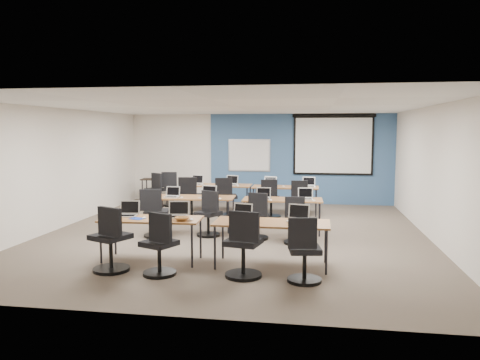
% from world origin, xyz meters
% --- Properties ---
extents(floor, '(8.00, 9.00, 0.02)m').
position_xyz_m(floor, '(0.00, 0.00, 0.00)').
color(floor, '#6B6354').
rests_on(floor, ground).
extents(ceiling, '(8.00, 9.00, 0.02)m').
position_xyz_m(ceiling, '(0.00, 0.00, 2.70)').
color(ceiling, white).
rests_on(ceiling, ground).
extents(wall_back, '(8.00, 0.04, 2.70)m').
position_xyz_m(wall_back, '(0.00, 4.50, 1.35)').
color(wall_back, beige).
rests_on(wall_back, ground).
extents(wall_front, '(8.00, 0.04, 2.70)m').
position_xyz_m(wall_front, '(0.00, -4.50, 1.35)').
color(wall_front, beige).
rests_on(wall_front, ground).
extents(wall_left, '(0.04, 9.00, 2.70)m').
position_xyz_m(wall_left, '(-4.00, 0.00, 1.35)').
color(wall_left, beige).
rests_on(wall_left, ground).
extents(wall_right, '(0.04, 9.00, 2.70)m').
position_xyz_m(wall_right, '(4.00, 0.00, 1.35)').
color(wall_right, beige).
rests_on(wall_right, ground).
extents(blue_accent_panel, '(5.50, 0.04, 2.70)m').
position_xyz_m(blue_accent_panel, '(1.25, 4.47, 1.35)').
color(blue_accent_panel, '#3D5977').
rests_on(blue_accent_panel, wall_back).
extents(whiteboard, '(1.28, 0.03, 0.98)m').
position_xyz_m(whiteboard, '(-0.30, 4.43, 1.45)').
color(whiteboard, silver).
rests_on(whiteboard, wall_back).
extents(projector_screen, '(2.40, 0.10, 1.82)m').
position_xyz_m(projector_screen, '(2.20, 4.41, 1.89)').
color(projector_screen, black).
rests_on(projector_screen, wall_back).
extents(training_table_front_left, '(1.68, 0.70, 0.73)m').
position_xyz_m(training_table_front_left, '(-1.04, -2.23, 0.68)').
color(training_table_front_left, '#905E27').
rests_on(training_table_front_left, floor).
extents(training_table_front_right, '(1.86, 0.78, 0.73)m').
position_xyz_m(training_table_front_right, '(0.99, -2.23, 0.69)').
color(training_table_front_right, brown).
rests_on(training_table_front_right, floor).
extents(training_table_mid_left, '(1.80, 0.75, 0.73)m').
position_xyz_m(training_table_mid_left, '(-0.99, 0.36, 0.69)').
color(training_table_mid_left, brown).
rests_on(training_table_mid_left, floor).
extents(training_table_mid_right, '(1.71, 0.71, 0.73)m').
position_xyz_m(training_table_mid_right, '(0.99, 0.35, 0.68)').
color(training_table_mid_right, '#966642').
rests_on(training_table_mid_right, floor).
extents(training_table_back_left, '(1.82, 0.76, 0.73)m').
position_xyz_m(training_table_back_left, '(-0.93, 2.74, 0.69)').
color(training_table_back_left, '#A88147').
rests_on(training_table_back_left, floor).
extents(training_table_back_right, '(1.73, 0.72, 0.73)m').
position_xyz_m(training_table_back_right, '(0.91, 2.60, 0.68)').
color(training_table_back_right, olive).
rests_on(training_table_back_right, floor).
extents(laptop_0, '(0.34, 0.29, 0.26)m').
position_xyz_m(laptop_0, '(-1.52, -2.09, 0.79)').
color(laptop_0, '#A8A8B3').
rests_on(laptop_0, training_table_front_left).
extents(mouse_0, '(0.06, 0.09, 0.03)m').
position_xyz_m(mouse_0, '(-1.16, -2.27, 0.74)').
color(mouse_0, white).
rests_on(mouse_0, training_table_front_left).
extents(task_chair_0, '(0.61, 0.57, 1.05)m').
position_xyz_m(task_chair_0, '(-1.46, -2.94, 0.44)').
color(task_chair_0, black).
rests_on(task_chair_0, floor).
extents(laptop_1, '(0.35, 0.30, 0.27)m').
position_xyz_m(laptop_1, '(-0.64, -2.06, 0.80)').
color(laptop_1, silver).
rests_on(laptop_1, training_table_front_left).
extents(mouse_1, '(0.07, 0.10, 0.04)m').
position_xyz_m(mouse_1, '(-0.33, -2.30, 0.74)').
color(mouse_1, white).
rests_on(mouse_1, training_table_front_left).
extents(task_chair_1, '(0.55, 0.51, 0.99)m').
position_xyz_m(task_chair_1, '(-0.64, -3.01, 0.41)').
color(task_chair_1, black).
rests_on(task_chair_1, floor).
extents(laptop_2, '(0.33, 0.28, 0.25)m').
position_xyz_m(laptop_2, '(0.48, -2.04, 0.79)').
color(laptop_2, '#B1B1B6').
rests_on(laptop_2, training_table_front_right).
extents(mouse_2, '(0.06, 0.09, 0.03)m').
position_xyz_m(mouse_2, '(0.71, -2.27, 0.74)').
color(mouse_2, white).
rests_on(mouse_2, training_table_front_right).
extents(task_chair_2, '(0.56, 0.56, 1.04)m').
position_xyz_m(task_chair_2, '(0.63, -2.91, 0.43)').
color(task_chair_2, black).
rests_on(task_chair_2, floor).
extents(laptop_3, '(0.35, 0.30, 0.27)m').
position_xyz_m(laptop_3, '(1.42, -2.08, 0.80)').
color(laptop_3, silver).
rests_on(laptop_3, training_table_front_right).
extents(mouse_3, '(0.08, 0.11, 0.03)m').
position_xyz_m(mouse_3, '(1.61, -2.26, 0.74)').
color(mouse_3, white).
rests_on(mouse_3, training_table_front_right).
extents(task_chair_3, '(0.50, 0.50, 0.99)m').
position_xyz_m(task_chair_3, '(1.53, -3.01, 0.41)').
color(task_chair_3, black).
rests_on(task_chair_3, floor).
extents(laptop_4, '(0.31, 0.26, 0.24)m').
position_xyz_m(laptop_4, '(-1.44, 0.22, 0.79)').
color(laptop_4, silver).
rests_on(laptop_4, training_table_mid_left).
extents(mouse_4, '(0.07, 0.10, 0.03)m').
position_xyz_m(mouse_4, '(-1.21, 0.17, 0.74)').
color(mouse_4, white).
rests_on(mouse_4, training_table_mid_left).
extents(task_chair_4, '(0.55, 0.55, 1.02)m').
position_xyz_m(task_chair_4, '(-1.57, -0.55, 0.42)').
color(task_chair_4, black).
rests_on(task_chair_4, floor).
extents(laptop_5, '(0.35, 0.30, 0.27)m').
position_xyz_m(laptop_5, '(-0.63, 0.28, 0.80)').
color(laptop_5, '#BBBBBB').
rests_on(laptop_5, training_table_mid_left).
extents(mouse_5, '(0.08, 0.11, 0.03)m').
position_xyz_m(mouse_5, '(-0.34, 0.11, 0.74)').
color(mouse_5, white).
rests_on(mouse_5, training_table_mid_left).
extents(task_chair_5, '(0.53, 0.50, 0.98)m').
position_xyz_m(task_chair_5, '(-0.49, -0.30, 0.40)').
color(task_chair_5, black).
rests_on(task_chair_5, floor).
extents(laptop_6, '(0.31, 0.27, 0.24)m').
position_xyz_m(laptop_6, '(0.57, 0.33, 0.79)').
color(laptop_6, '#B5B6C1').
rests_on(laptop_6, training_table_mid_right).
extents(mouse_6, '(0.06, 0.09, 0.03)m').
position_xyz_m(mouse_6, '(0.76, 0.07, 0.74)').
color(mouse_6, white).
rests_on(mouse_6, training_table_mid_right).
extents(task_chair_6, '(0.49, 0.49, 0.97)m').
position_xyz_m(task_chair_6, '(0.53, -0.42, 0.40)').
color(task_chair_6, black).
rests_on(task_chair_6, floor).
extents(laptop_7, '(0.32, 0.27, 0.24)m').
position_xyz_m(laptop_7, '(1.48, 0.37, 0.79)').
color(laptop_7, '#AAAAB1').
rests_on(laptop_7, training_table_mid_right).
extents(mouse_7, '(0.09, 0.12, 0.04)m').
position_xyz_m(mouse_7, '(1.66, 0.13, 0.74)').
color(mouse_7, white).
rests_on(mouse_7, training_table_mid_right).
extents(task_chair_7, '(0.47, 0.47, 0.95)m').
position_xyz_m(task_chair_7, '(1.32, -0.70, 0.39)').
color(task_chair_7, black).
rests_on(task_chair_7, floor).
extents(laptop_8, '(0.34, 0.29, 0.26)m').
position_xyz_m(laptop_8, '(-1.51, 2.70, 0.79)').
color(laptop_8, silver).
rests_on(laptop_8, training_table_back_left).
extents(mouse_8, '(0.08, 0.10, 0.03)m').
position_xyz_m(mouse_8, '(-1.24, 2.42, 0.74)').
color(mouse_8, white).
rests_on(mouse_8, training_table_back_left).
extents(task_chair_8, '(0.57, 0.57, 1.04)m').
position_xyz_m(task_chair_8, '(-1.43, 1.77, 0.43)').
color(task_chair_8, black).
rests_on(task_chair_8, floor).
extents(laptop_9, '(0.34, 0.29, 0.26)m').
position_xyz_m(laptop_9, '(-0.54, 2.72, 0.79)').
color(laptop_9, '#A2A1AF').
rests_on(laptop_9, training_table_back_left).
extents(mouse_9, '(0.08, 0.11, 0.04)m').
position_xyz_m(mouse_9, '(-0.32, 2.43, 0.74)').
color(mouse_9, white).
rests_on(mouse_9, training_table_back_left).
extents(task_chair_9, '(0.54, 0.54, 1.01)m').
position_xyz_m(task_chair_9, '(-0.55, 2.00, 0.42)').
color(task_chair_9, black).
rests_on(task_chair_9, floor).
extents(laptop_10, '(0.33, 0.28, 0.25)m').
position_xyz_m(laptop_10, '(0.51, 2.64, 0.79)').
color(laptop_10, '#B3B2C1').
rests_on(laptop_10, training_table_back_right).
extents(mouse_10, '(0.07, 0.10, 0.03)m').
position_xyz_m(mouse_10, '(0.87, 2.57, 0.74)').
color(mouse_10, white).
rests_on(mouse_10, training_table_back_right).
extents(task_chair_10, '(0.50, 0.50, 0.98)m').
position_xyz_m(task_chair_10, '(0.58, 2.00, 0.41)').
color(task_chair_10, black).
rests_on(task_chair_10, floor).
extents(laptop_11, '(0.33, 0.28, 0.25)m').
position_xyz_m(laptop_11, '(1.53, 2.71, 0.79)').
color(laptop_11, '#A4A4A9').
rests_on(laptop_11, training_table_back_right).
extents(mouse_11, '(0.07, 0.10, 0.04)m').
position_xyz_m(mouse_11, '(1.67, 2.51, 0.74)').
color(mouse_11, white).
rests_on(mouse_11, training_table_back_right).
extents(task_chair_11, '(0.50, 0.50, 0.98)m').
position_xyz_m(task_chair_11, '(1.31, 1.94, 0.41)').
color(task_chair_11, black).
rests_on(task_chair_11, floor).
extents(blue_mousepad, '(0.28, 0.26, 0.01)m').
position_xyz_m(blue_mousepad, '(-1.26, -2.31, 0.73)').
color(blue_mousepad, navy).
rests_on(blue_mousepad, training_table_front_left).
extents(snack_bowl, '(0.27, 0.27, 0.07)m').
position_xyz_m(snack_bowl, '(-0.47, -2.35, 0.76)').
color(snack_bowl, brown).
rests_on(snack_bowl, training_table_front_left).
extents(snack_plate, '(0.20, 0.20, 0.01)m').
position_xyz_m(snack_plate, '(0.60, -2.32, 0.74)').
color(snack_plate, white).
rests_on(snack_plate, training_table_front_right).
extents(coffee_cup, '(0.06, 0.06, 0.05)m').
position_xyz_m(coffee_cup, '(0.60, -2.41, 0.77)').
color(coffee_cup, silver).
rests_on(coffee_cup, snack_plate).
extents(utility_table, '(0.89, 0.49, 0.75)m').
position_xyz_m(utility_table, '(-3.05, 3.82, 0.65)').
color(utility_table, black).
rests_on(utility_table, floor).
extents(spare_chair_a, '(0.54, 0.54, 1.02)m').
position_xyz_m(spare_chair_a, '(-2.42, 3.36, 0.42)').
color(spare_chair_a, black).
rests_on(spare_chair_a, floor).
extents(spare_chair_b, '(0.58, 0.52, 1.00)m').
position_xyz_m(spare_chair_b, '(-2.85, 3.16, 0.41)').
color(spare_chair_b, black).
rests_on(spare_chair_b, floor).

